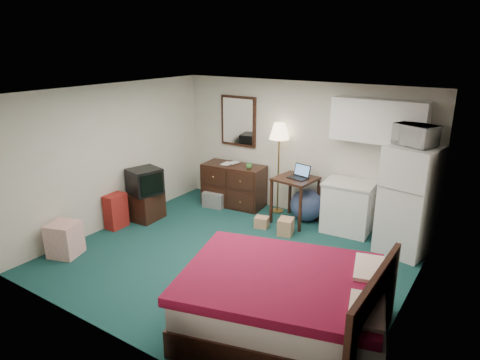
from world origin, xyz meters
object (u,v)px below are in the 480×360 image
Objects in this scene: desk at (295,200)px; suitcase at (116,211)px; kitchen_counter at (348,208)px; tv_stand at (145,206)px; fridge at (408,201)px; bed at (285,304)px; floor_lamp at (278,169)px; dresser at (234,185)px.

desk is 1.38× the size of suitcase.
desk is 0.95m from kitchen_counter.
tv_stand is (-2.38, -1.40, -0.17)m from desk.
fridge reaches higher than bed.
tv_stand is (-4.33, -1.29, -0.59)m from fridge.
kitchen_counter is at bearing 29.51° from suitcase.
fridge is (2.46, -0.39, -0.02)m from floor_lamp.
kitchen_counter is 1.40× the size of suitcase.
dresser is 1.42× the size of kitchen_counter.
suitcase is at bearing -132.12° from floor_lamp.
bed is at bearing -86.94° from kitchen_counter.
bed reaches higher than tv_stand.
suitcase is (-4.48, -1.85, -0.54)m from fridge.
bed is 3.94m from suitcase.
floor_lamp is 1.52m from kitchen_counter.
dresser is 1.42m from desk.
desk is 1.50× the size of tv_stand.
bed is at bearing -92.51° from fridge.
fridge is at bearing -9.38° from dresser.
desk is 2.77m from tv_stand.
desk is at bearing 27.08° from tv_stand.
floor_lamp reaches higher than kitchen_counter.
desk reaches higher than tv_stand.
bed is at bearing -14.95° from suitcase.
tv_stand is at bearing 142.88° from bed.
dresser is 1.03m from floor_lamp.
dresser is 3.40m from fridge.
fridge is 4.88m from suitcase.
desk reaches higher than suitcase.
dresser is at bearing 53.85° from tv_stand.
floor_lamp is 3.07m from suitcase.
desk is at bearing -9.97° from dresser.
kitchen_counter is 0.40× the size of bed.
dresser is 0.56× the size of bed.
floor_lamp reaches higher than fridge.
fridge is 2.76× the size of suitcase.
desk is at bearing 99.07° from bed.
tv_stand is (-1.88, -1.68, -0.61)m from floor_lamp.
desk is (0.50, -0.28, -0.44)m from floor_lamp.
fridge reaches higher than tv_stand.
desk is 3.15m from bed.
tv_stand is at bearing 73.45° from suitcase.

